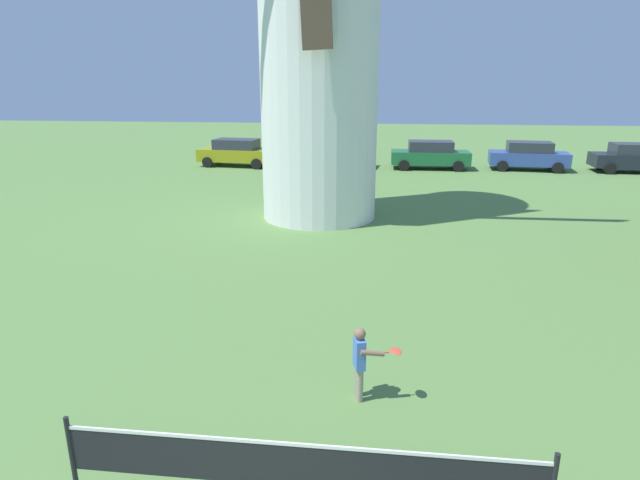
{
  "coord_description": "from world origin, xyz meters",
  "views": [
    {
      "loc": [
        1.16,
        -2.6,
        4.79
      ],
      "look_at": [
        0.38,
        4.19,
        2.71
      ],
      "focal_mm": 29.53,
      "sensor_mm": 36.0,
      "label": 1
    }
  ],
  "objects": [
    {
      "name": "windmill",
      "position": [
        -1.0,
        16.03,
        7.21
      ],
      "size": [
        10.49,
        4.75,
        16.13
      ],
      "color": "white",
      "rests_on": "ground_plane"
    },
    {
      "name": "tennis_net",
      "position": [
        0.38,
        2.19,
        0.69
      ],
      "size": [
        5.46,
        0.06,
        1.1
      ],
      "color": "black",
      "rests_on": "ground_plane"
    },
    {
      "name": "player_far",
      "position": [
        0.97,
        4.61,
        0.69
      ],
      "size": [
        0.78,
        0.4,
        1.21
      ],
      "color": "#9E937F",
      "rests_on": "ground_plane"
    },
    {
      "name": "parked_car_mustard",
      "position": [
        -7.14,
        27.33,
        0.81
      ],
      "size": [
        4.51,
        2.24,
        1.56
      ],
      "color": "#999919",
      "rests_on": "ground_plane"
    },
    {
      "name": "parked_car_red",
      "position": [
        -1.52,
        27.72,
        0.81
      ],
      "size": [
        4.45,
        2.32,
        1.56
      ],
      "color": "red",
      "rests_on": "ground_plane"
    },
    {
      "name": "parked_car_green",
      "position": [
        3.95,
        27.58,
        0.81
      ],
      "size": [
        4.33,
        1.89,
        1.56
      ],
      "color": "#1E6638",
      "rests_on": "ground_plane"
    },
    {
      "name": "parked_car_blue",
      "position": [
        9.34,
        27.79,
        0.81
      ],
      "size": [
        4.34,
        2.25,
        1.56
      ],
      "color": "#334C99",
      "rests_on": "ground_plane"
    },
    {
      "name": "parked_car_black",
      "position": [
        14.88,
        27.61,
        0.81
      ],
      "size": [
        4.48,
        2.05,
        1.56
      ],
      "color": "#1E232D",
      "rests_on": "ground_plane"
    }
  ]
}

